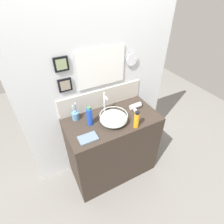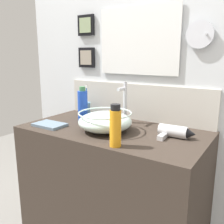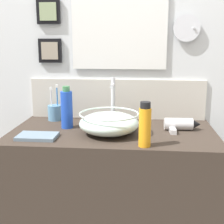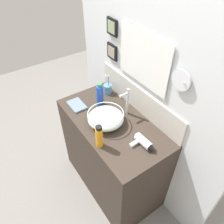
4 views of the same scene
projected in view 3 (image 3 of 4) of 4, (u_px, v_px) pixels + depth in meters
The scene contains 9 objects.
vanity_counter at pixel (113, 211), 1.72m from camera, with size 1.05×0.56×0.92m, color #382D26.
back_panel at pixel (117, 75), 1.85m from camera, with size 1.82×0.10×2.35m.
glass_bowl_sink at pixel (109, 123), 1.55m from camera, with size 0.30×0.30×0.11m.
faucet at pixel (113, 98), 1.73m from camera, with size 0.02×0.09×0.26m.
hair_drier at pixel (181, 125), 1.62m from camera, with size 0.19×0.13×0.06m.
toothbrush_cup at pixel (55, 112), 1.82m from camera, with size 0.08×0.08×0.21m.
shampoo_bottle at pixel (145, 125), 1.36m from camera, with size 0.05×0.05×0.20m.
soap_dispenser at pixel (67, 109), 1.65m from camera, with size 0.06×0.06×0.22m.
hand_towel at pixel (37, 136), 1.49m from camera, with size 0.19×0.12×0.02m, color slate.
Camera 3 is at (0.14, -1.54, 1.38)m, focal length 50.00 mm.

